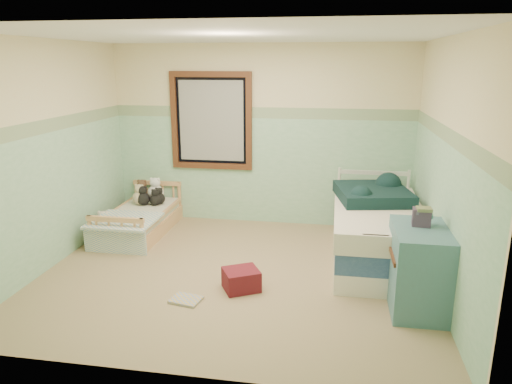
% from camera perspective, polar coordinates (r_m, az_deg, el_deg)
% --- Properties ---
extents(floor, '(4.20, 3.60, 0.02)m').
position_cam_1_polar(floor, '(5.31, -2.54, -9.81)').
color(floor, '#857052').
rests_on(floor, ground).
extents(ceiling, '(4.20, 3.60, 0.02)m').
position_cam_1_polar(ceiling, '(4.81, -2.92, 18.48)').
color(ceiling, white).
rests_on(ceiling, wall_back).
extents(wall_back, '(4.20, 0.04, 2.50)m').
position_cam_1_polar(wall_back, '(6.65, 0.58, 6.75)').
color(wall_back, beige).
rests_on(wall_back, floor).
extents(wall_front, '(4.20, 0.04, 2.50)m').
position_cam_1_polar(wall_front, '(3.23, -9.48, -2.85)').
color(wall_front, beige).
rests_on(wall_front, floor).
extents(wall_left, '(0.04, 3.60, 2.50)m').
position_cam_1_polar(wall_left, '(5.73, -23.78, 4.04)').
color(wall_left, beige).
rests_on(wall_left, floor).
extents(wall_right, '(0.04, 3.60, 2.50)m').
position_cam_1_polar(wall_right, '(4.92, 21.98, 2.54)').
color(wall_right, beige).
rests_on(wall_right, floor).
extents(wainscot_mint, '(4.20, 0.01, 1.50)m').
position_cam_1_polar(wainscot_mint, '(6.73, 0.55, 2.52)').
color(wainscot_mint, '#81BC95').
rests_on(wainscot_mint, floor).
extents(border_strip, '(4.20, 0.01, 0.15)m').
position_cam_1_polar(border_strip, '(6.59, 0.57, 9.52)').
color(border_strip, '#4C7A4B').
rests_on(border_strip, wall_back).
extents(window_frame, '(1.16, 0.06, 1.36)m').
position_cam_1_polar(window_frame, '(6.73, -5.44, 8.50)').
color(window_frame, '#442717').
rests_on(window_frame, wall_back).
extents(window_blinds, '(0.92, 0.01, 1.12)m').
position_cam_1_polar(window_blinds, '(6.74, -5.41, 8.51)').
color(window_blinds, '#B0B0AE').
rests_on(window_blinds, window_frame).
extents(toddler_bed_frame, '(0.73, 1.47, 0.19)m').
position_cam_1_polar(toddler_bed_frame, '(6.65, -13.80, -3.97)').
color(toddler_bed_frame, '#C4844C').
rests_on(toddler_bed_frame, floor).
extents(toddler_mattress, '(0.67, 1.40, 0.12)m').
position_cam_1_polar(toddler_mattress, '(6.60, -13.89, -2.71)').
color(toddler_mattress, silver).
rests_on(toddler_mattress, toddler_bed_frame).
extents(patchwork_quilt, '(0.80, 0.73, 0.03)m').
position_cam_1_polar(patchwork_quilt, '(6.19, -15.58, -3.33)').
color(patchwork_quilt, '#71A1CA').
rests_on(patchwork_quilt, toddler_mattress).
extents(plush_bed_brown, '(0.21, 0.21, 0.21)m').
position_cam_1_polar(plush_bed_brown, '(7.05, -13.51, -0.14)').
color(plush_bed_brown, brown).
rests_on(plush_bed_brown, toddler_mattress).
extents(plush_bed_white, '(0.23, 0.23, 0.23)m').
position_cam_1_polar(plush_bed_white, '(6.98, -12.00, -0.12)').
color(plush_bed_white, white).
rests_on(plush_bed_white, toddler_mattress).
extents(plush_bed_tan, '(0.20, 0.20, 0.20)m').
position_cam_1_polar(plush_bed_tan, '(6.84, -13.83, -0.67)').
color(plush_bed_tan, '#C5B18A').
rests_on(plush_bed_tan, toddler_mattress).
extents(plush_bed_dark, '(0.16, 0.16, 0.16)m').
position_cam_1_polar(plush_bed_dark, '(6.76, -12.03, -0.93)').
color(plush_bed_dark, black).
rests_on(plush_bed_dark, toddler_mattress).
extents(plush_floor_cream, '(0.24, 0.24, 0.24)m').
position_cam_1_polar(plush_floor_cream, '(6.62, -17.80, -4.14)').
color(plush_floor_cream, beige).
rests_on(plush_floor_cream, floor).
extents(plush_floor_tan, '(0.26, 0.26, 0.26)m').
position_cam_1_polar(plush_floor_tan, '(6.28, -17.85, -5.08)').
color(plush_floor_tan, '#C5B18A').
rests_on(plush_floor_tan, floor).
extents(twin_bed_frame, '(0.95, 1.90, 0.22)m').
position_cam_1_polar(twin_bed_frame, '(5.73, 14.20, -7.02)').
color(twin_bed_frame, white).
rests_on(twin_bed_frame, floor).
extents(twin_boxspring, '(0.95, 1.90, 0.22)m').
position_cam_1_polar(twin_boxspring, '(5.65, 14.35, -4.96)').
color(twin_boxspring, navy).
rests_on(twin_boxspring, twin_bed_frame).
extents(twin_mattress, '(0.99, 1.94, 0.22)m').
position_cam_1_polar(twin_mattress, '(5.58, 14.50, -2.84)').
color(twin_mattress, white).
rests_on(twin_mattress, twin_boxspring).
extents(teal_blanket, '(0.96, 0.99, 0.14)m').
position_cam_1_polar(teal_blanket, '(5.81, 13.90, -0.22)').
color(teal_blanket, black).
rests_on(teal_blanket, twin_mattress).
extents(dresser, '(0.49, 0.79, 0.79)m').
position_cam_1_polar(dresser, '(4.70, 18.97, -8.73)').
color(dresser, teal).
rests_on(dresser, floor).
extents(book_stack, '(0.18, 0.14, 0.16)m').
position_cam_1_polar(book_stack, '(4.62, 19.32, -2.88)').
color(book_stack, brown).
rests_on(book_stack, dresser).
extents(red_pillow, '(0.44, 0.43, 0.21)m').
position_cam_1_polar(red_pillow, '(4.91, -1.79, -10.50)').
color(red_pillow, maroon).
rests_on(red_pillow, floor).
extents(floor_book, '(0.33, 0.27, 0.03)m').
position_cam_1_polar(floor_book, '(4.77, -8.43, -12.73)').
color(floor_book, gold).
rests_on(floor_book, floor).
extents(extra_plush_0, '(0.16, 0.16, 0.16)m').
position_cam_1_polar(extra_plush_0, '(6.81, -11.58, -0.78)').
color(extra_plush_0, black).
rests_on(extra_plush_0, toddler_mattress).
extents(extra_plush_1, '(0.19, 0.19, 0.19)m').
position_cam_1_polar(extra_plush_1, '(6.81, -13.45, -0.78)').
color(extra_plush_1, black).
rests_on(extra_plush_1, toddler_mattress).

